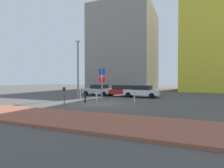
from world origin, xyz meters
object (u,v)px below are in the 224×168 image
object	(u,v)px
street_lamp	(78,64)
traffic_bollard_edge	(80,94)
traffic_bollard_near	(85,98)
traffic_bollard_far	(97,98)
traffic_bollard_mid	(134,98)
parking_sign_post	(102,82)
parking_meter	(64,94)
parked_car_white	(142,91)
parked_car_silver	(98,90)
parked_car_red	(121,90)

from	to	relation	value
street_lamp	traffic_bollard_edge	size ratio (longest dim) A/B	6.15
traffic_bollard_near	traffic_bollard_far	bearing A→B (deg)	-4.39
traffic_bollard_near	traffic_bollard_far	xyz separation A→B (m)	(1.24, -0.10, 0.00)
traffic_bollard_mid	traffic_bollard_edge	size ratio (longest dim) A/B	0.95
parking_sign_post	parking_meter	world-z (taller)	parking_sign_post
parking_meter	traffic_bollard_near	size ratio (longest dim) A/B	1.54
parking_sign_post	traffic_bollard_mid	bearing A→B (deg)	39.64
parked_car_white	traffic_bollard_near	xyz separation A→B (m)	(-3.61, -7.06, -0.29)
parked_car_white	traffic_bollard_far	size ratio (longest dim) A/B	4.28
traffic_bollard_mid	traffic_bollard_far	size ratio (longest dim) A/B	1.05
parked_car_silver	traffic_bollard_mid	size ratio (longest dim) A/B	4.14
parked_car_white	street_lamp	world-z (taller)	street_lamp
parked_car_red	traffic_bollard_far	size ratio (longest dim) A/B	4.54
traffic_bollard_near	traffic_bollard_edge	world-z (taller)	traffic_bollard_edge
street_lamp	parked_car_silver	bearing A→B (deg)	86.96
traffic_bollard_near	parked_car_red	bearing A→B (deg)	83.85
parking_sign_post	traffic_bollard_edge	bearing A→B (deg)	139.88
parked_car_white	traffic_bollard_edge	world-z (taller)	parked_car_white
traffic_bollard_near	traffic_bollard_edge	xyz separation A→B (m)	(-2.52, 3.13, 0.05)
street_lamp	traffic_bollard_mid	size ratio (longest dim) A/B	6.50
parked_car_red	street_lamp	world-z (taller)	street_lamp
traffic_bollard_far	traffic_bollard_near	bearing A→B (deg)	175.61
traffic_bollard_near	traffic_bollard_edge	size ratio (longest dim) A/B	0.90
parked_car_red	parking_sign_post	xyz separation A→B (m)	(1.26, -8.22, 1.19)
parked_car_red	parking_sign_post	distance (m)	8.40
parked_car_silver	parking_sign_post	bearing A→B (deg)	-61.22
street_lamp	traffic_bollard_far	world-z (taller)	street_lamp
parked_car_white	traffic_bollard_far	bearing A→B (deg)	-108.34
parked_car_silver	traffic_bollard_near	size ratio (longest dim) A/B	4.35
parked_car_red	parking_meter	bearing A→B (deg)	-100.62
parked_car_red	traffic_bollard_edge	distance (m)	5.49
parking_sign_post	traffic_bollard_far	bearing A→B (deg)	142.40
parked_car_silver	traffic_bollard_edge	world-z (taller)	parked_car_silver
parked_car_silver	parked_car_white	xyz separation A→B (m)	(6.03, -0.38, 0.00)
parking_sign_post	traffic_bollard_edge	xyz separation A→B (m)	(-4.59, 3.86, -1.41)
traffic_bollard_near	traffic_bollard_edge	bearing A→B (deg)	128.78
parked_car_silver	traffic_bollard_far	size ratio (longest dim) A/B	4.35
parking_meter	parked_car_white	bearing A→B (deg)	62.86
parked_car_white	parking_sign_post	bearing A→B (deg)	-101.25
traffic_bollard_mid	parking_meter	bearing A→B (deg)	-150.57
traffic_bollard_mid	parking_sign_post	bearing A→B (deg)	-140.36
traffic_bollard_mid	traffic_bollard_edge	distance (m)	7.13
parked_car_red	traffic_bollard_edge	bearing A→B (deg)	-127.36
traffic_bollard_near	parked_car_silver	bearing A→B (deg)	108.02
traffic_bollard_near	traffic_bollard_mid	distance (m)	4.48
parking_sign_post	street_lamp	xyz separation A→B (m)	(-4.73, 3.62, 1.97)
parked_car_silver	parked_car_white	world-z (taller)	parked_car_silver
parked_car_silver	parked_car_red	size ratio (longest dim) A/B	0.96
traffic_bollard_far	parking_meter	bearing A→B (deg)	-141.60
street_lamp	traffic_bollard_mid	distance (m)	7.97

